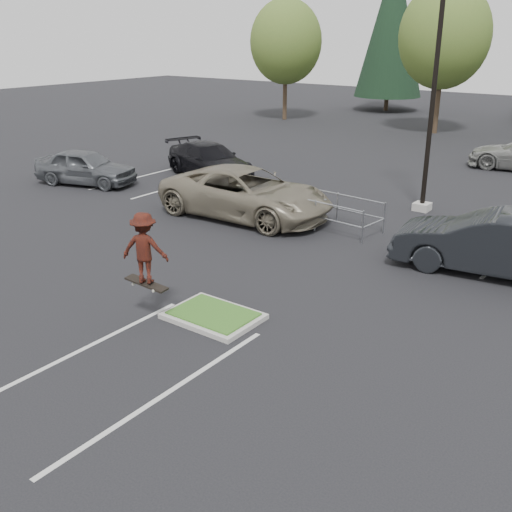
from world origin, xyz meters
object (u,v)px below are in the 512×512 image
Objects in this scene: light_pole at (434,90)px; car_l_tan at (246,193)px; cart_corral at (317,205)px; car_r_charc at (492,243)px; car_l_grey at (85,167)px; decid_b at (444,39)px; skateboarder at (144,248)px; car_l_black at (208,160)px; decid_a at (286,44)px; conif_a at (392,24)px.

light_pole is 7.81m from car_l_tan.
car_r_charc is (6.42, -1.04, 0.21)m from cart_corral.
light_pole is at bearing -149.57° from car_r_charc.
decid_b is at bearing -34.20° from car_l_grey.
skateboarder is (-1.70, -13.00, -2.70)m from light_pole.
decid_b is at bearing 1.57° from car_l_tan.
decid_b is (-6.51, 18.53, 1.48)m from light_pole.
skateboarder is at bearing -126.80° from car_l_black.
decid_b reaches higher than car_r_charc.
car_r_charc is at bearing -3.53° from cart_corral.
skateboarder is at bearing -79.72° from cart_corral.
decid_a is 1.62× the size of car_r_charc.
car_l_black is (-3.99, -19.03, -5.25)m from decid_b.
car_l_grey is 18.00m from car_r_charc.
decid_b is 26.28m from car_r_charc.
car_l_grey is at bearing -107.66° from decid_b.
car_r_charc is at bearing -45.66° from decid_a.
car_l_grey is (-3.50, -4.50, 0.00)m from car_l_black.
decid_a is at bearing -143.89° from car_r_charc.
car_l_grey is at bearing -58.34° from skateboarder.
car_l_black is (-8.80, 12.50, -1.07)m from skateboarder.
car_l_tan reaches higher than cart_corral.
decid_a is 2.20× the size of cart_corral.
decid_a is at bearing -86.86° from skateboarder.
decid_b is 12.43m from conif_a.
light_pole is at bearing -69.22° from car_l_black.
skateboarder reaches higher than car_l_grey.
car_l_tan is 9.00m from car_r_charc.
car_l_tan is 6.96m from car_l_black.
skateboarder is 15.32m from car_l_black.
car_l_black is at bearing -80.15° from skateboarder.
cart_corral is at bearing -74.61° from car_l_tan.
car_l_tan is (1.51, -23.30, -5.12)m from decid_b.
skateboarder is (12.80, -41.00, -5.24)m from conif_a.
car_l_black reaches higher than cart_corral.
conif_a is (4.01, 9.97, 1.52)m from decid_a.
light_pole reaches higher than decid_a.
cart_corral is at bearing -107.47° from car_r_charc.
conif_a is at bearing 26.04° from car_l_black.
car_r_charc is (10.51, -23.53, -5.14)m from decid_b.
car_l_tan is at bearing -73.83° from conif_a.
light_pole reaches higher than skateboarder.
decid_b is 23.47m from cart_corral.
light_pole is 25.86m from decid_a.
decid_b reaches higher than skateboarder.
conif_a reaches higher than decid_b.
cart_corral is at bearing -101.39° from car_l_grey.
car_l_black is at bearing 162.54° from cart_corral.
light_pole is 15.34m from car_l_grey.
decid_a is 32.54m from car_r_charc.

